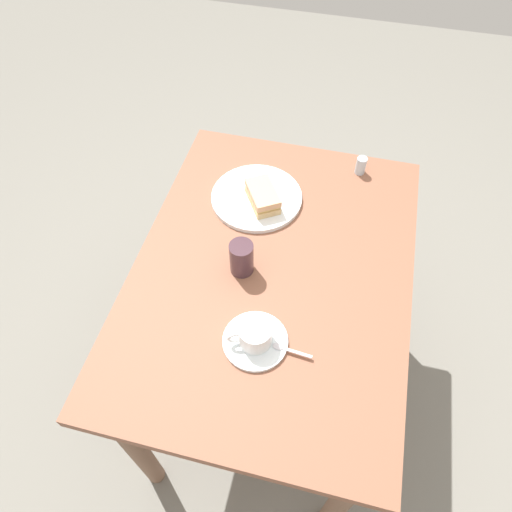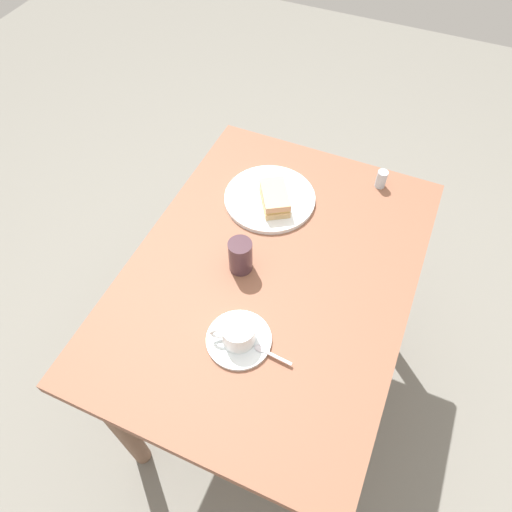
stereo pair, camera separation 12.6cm
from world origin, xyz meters
The scene contains 9 objects.
ground_plane centered at (0.00, 0.00, 0.00)m, with size 6.00×6.00×0.00m, color slate.
dining_table centered at (0.00, 0.00, 0.65)m, with size 1.03×0.75×0.78m.
sandwich_plate centered at (0.24, 0.10, 0.78)m, with size 0.27×0.27×0.01m, color white.
sandwich_front centered at (0.22, 0.08, 0.82)m, with size 0.14×0.13×0.05m.
coffee_saucer centered at (-0.22, -0.01, 0.78)m, with size 0.16×0.16×0.01m, color white.
coffee_cup centered at (-0.22, -0.01, 0.82)m, with size 0.08×0.10×0.06m.
spoon centered at (-0.23, -0.08, 0.79)m, with size 0.02×0.10×0.01m.
salt_shaker centered at (0.43, -0.19, 0.81)m, with size 0.03×0.03×0.06m, color silver.
drinking_glass centered at (-0.02, 0.08, 0.83)m, with size 0.06×0.06×0.10m, color #432B33.
Camera 1 is at (-0.72, -0.13, 1.82)m, focal length 32.95 mm.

